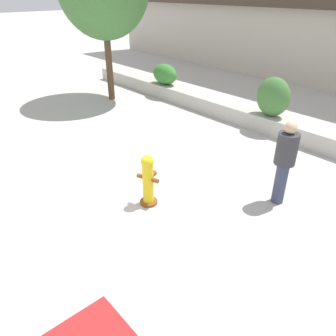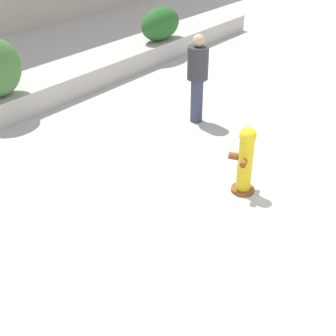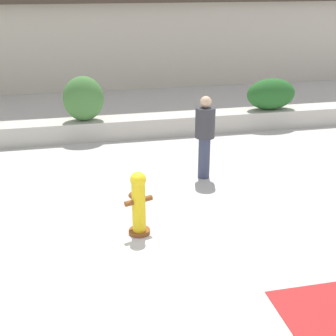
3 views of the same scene
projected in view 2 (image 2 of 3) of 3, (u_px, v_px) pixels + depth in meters
ground_plane at (283, 230)px, 6.35m from camera, size 120.00×120.00×0.00m
planter_wall_low at (7, 107)px, 9.35m from camera, size 18.00×0.70×0.50m
hedge_bush_2 at (161, 24)px, 12.43m from camera, size 1.38×0.68×0.86m
fire_hydrant at (245, 160)px, 6.89m from camera, size 0.48×0.48×1.08m
pedestrian at (198, 73)px, 8.87m from camera, size 0.49×0.49×1.73m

